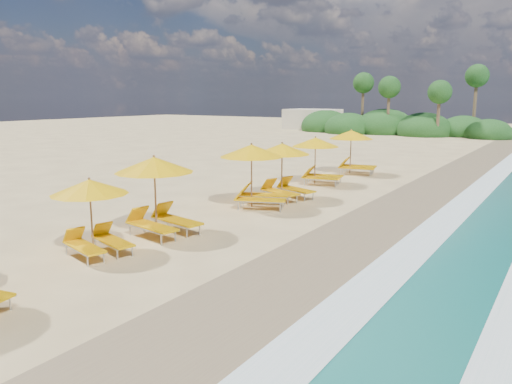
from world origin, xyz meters
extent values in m
plane|color=#D2B67B|center=(0.00, 0.00, 0.00)|extent=(160.00, 160.00, 0.00)
cube|color=olive|center=(4.00, 0.00, 0.01)|extent=(4.00, 160.00, 0.01)
cube|color=white|center=(5.50, 0.00, 0.03)|extent=(1.20, 160.00, 0.01)
cylinder|color=olive|center=(-2.27, -5.22, 1.07)|extent=(0.05, 0.05, 2.14)
cone|color=#EAAA04|center=(-2.27, -5.22, 1.96)|extent=(2.67, 2.67, 0.43)
sphere|color=olive|center=(-2.27, -5.22, 2.20)|extent=(0.08, 0.08, 0.08)
cylinder|color=olive|center=(-2.24, -2.65, 1.26)|extent=(0.06, 0.06, 2.52)
cone|color=#EAAA04|center=(-2.24, -2.65, 2.30)|extent=(2.97, 2.97, 0.51)
sphere|color=olive|center=(-2.24, -2.65, 2.58)|extent=(0.09, 0.09, 0.09)
cylinder|color=olive|center=(-1.81, 2.42, 1.27)|extent=(0.06, 0.06, 2.54)
cone|color=#EAAA04|center=(-1.81, 2.42, 2.32)|extent=(3.42, 3.42, 0.51)
sphere|color=olive|center=(-1.81, 2.42, 2.61)|extent=(0.09, 0.09, 0.09)
cylinder|color=olive|center=(-1.68, 4.67, 1.21)|extent=(0.06, 0.06, 2.42)
cone|color=#EAAA04|center=(-1.68, 4.67, 2.21)|extent=(3.13, 3.13, 0.49)
sphere|color=olive|center=(-1.68, 4.67, 2.48)|extent=(0.09, 0.09, 0.09)
cylinder|color=olive|center=(-2.10, 8.83, 1.19)|extent=(0.06, 0.06, 2.38)
cone|color=#EAAA04|center=(-2.10, 8.83, 2.18)|extent=(2.97, 2.97, 0.48)
sphere|color=olive|center=(-2.10, 8.83, 2.44)|extent=(0.09, 0.09, 0.09)
cylinder|color=olive|center=(-1.91, 13.13, 1.26)|extent=(0.06, 0.06, 2.52)
cone|color=#EAAA04|center=(-1.91, 13.13, 2.30)|extent=(3.09, 3.09, 0.51)
sphere|color=olive|center=(-1.91, 13.13, 2.58)|extent=(0.09, 0.09, 0.09)
ellipsoid|color=#163D14|center=(-6.00, 45.00, 0.62)|extent=(6.40, 6.40, 4.16)
ellipsoid|color=#163D14|center=(-11.00, 46.00, 0.70)|extent=(7.20, 7.20, 4.68)
ellipsoid|color=#163D14|center=(-15.00, 44.00, 0.58)|extent=(6.00, 6.00, 3.90)
ellipsoid|color=#163D14|center=(-2.00, 47.00, 0.55)|extent=(5.60, 5.60, 3.64)
ellipsoid|color=#163D14|center=(-19.00, 46.00, 0.64)|extent=(6.60, 6.60, 4.29)
ellipsoid|color=#163D14|center=(1.00, 45.00, 0.49)|extent=(5.00, 5.00, 3.25)
cylinder|color=brown|center=(-4.00, 43.00, 2.50)|extent=(0.36, 0.36, 5.00)
sphere|color=#163D14|center=(-4.00, 43.00, 5.00)|extent=(2.60, 2.60, 2.60)
cylinder|color=brown|center=(-10.00, 44.00, 2.80)|extent=(0.36, 0.36, 5.60)
sphere|color=#163D14|center=(-10.00, 44.00, 5.60)|extent=(2.60, 2.60, 2.60)
cylinder|color=brown|center=(-14.00, 46.00, 3.10)|extent=(0.36, 0.36, 6.20)
sphere|color=#163D14|center=(-14.00, 46.00, 6.20)|extent=(2.60, 2.60, 2.60)
cylinder|color=brown|center=(-1.00, 47.00, 3.40)|extent=(0.36, 0.36, 6.80)
sphere|color=#163D14|center=(-1.00, 47.00, 6.80)|extent=(2.60, 2.60, 2.60)
cube|color=beige|center=(-22.00, 48.00, 1.40)|extent=(7.00, 5.00, 2.80)
camera|label=1|loc=(9.27, -14.16, 4.48)|focal=34.55mm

